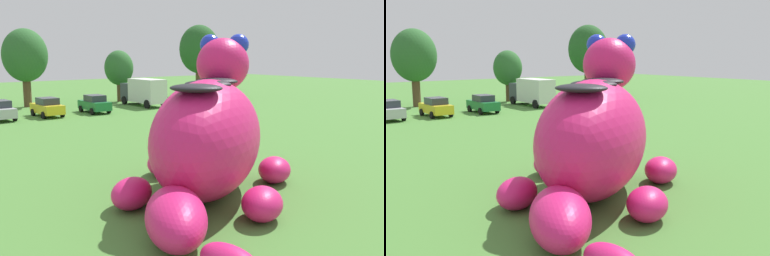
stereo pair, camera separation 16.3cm
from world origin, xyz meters
TOP-DOWN VIEW (x-y plane):
  - ground_plane at (0.00, 0.00)m, footprint 160.00×160.00m
  - giant_inflatable_creature at (1.40, 1.14)m, footprint 9.94×11.31m
  - car_yellow at (3.86, 26.75)m, footprint 2.07×4.17m
  - car_green at (8.38, 26.56)m, footprint 1.95×4.11m
  - box_truck at (15.09, 28.53)m, footprint 2.41×6.43m
  - tree_centre_left at (4.73, 35.29)m, footprint 4.65×4.65m
  - tree_centre at (15.12, 34.08)m, footprint 3.41×3.41m
  - tree_centre_right at (26.99, 33.69)m, footprint 5.32×5.32m
  - spectator_near_inflatable at (10.38, 10.61)m, footprint 0.38×0.26m
  - spectator_mid_field at (8.38, 9.26)m, footprint 0.38×0.26m

SIDE VIEW (x-z plane):
  - ground_plane at x=0.00m, z-range 0.00..0.00m
  - spectator_near_inflatable at x=10.38m, z-range 0.00..1.71m
  - spectator_mid_field at x=8.38m, z-range 0.00..1.71m
  - car_yellow at x=3.86m, z-range 0.00..1.72m
  - car_green at x=8.38m, z-range 0.00..1.72m
  - box_truck at x=15.09m, z-range 0.13..3.08m
  - giant_inflatable_creature at x=1.40m, z-range -0.87..5.60m
  - tree_centre at x=15.12m, z-range 0.93..6.98m
  - tree_centre_left at x=4.73m, z-range 1.27..9.53m
  - tree_centre_right at x=26.99m, z-range 1.46..10.91m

